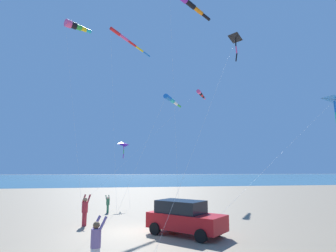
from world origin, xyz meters
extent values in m
plane|color=gray|center=(0.00, 0.00, 0.00)|extent=(600.00, 600.00, 0.00)
cube|color=#386B84|center=(165.00, 0.00, 0.00)|extent=(240.00, 600.00, 0.01)
cube|color=red|center=(-1.48, -3.11, 0.75)|extent=(4.42, 4.27, 0.84)
cube|color=black|center=(-1.22, -2.87, 1.51)|extent=(3.00, 2.94, 0.68)
cylinder|color=black|center=(-1.93, -4.78, 0.33)|extent=(0.63, 0.61, 0.66)
cylinder|color=black|center=(-3.18, -3.41, 0.33)|extent=(0.63, 0.61, 0.66)
cylinder|color=black|center=(0.23, -2.80, 0.33)|extent=(0.63, 0.61, 0.66)
cylinder|color=black|center=(-1.03, -1.44, 0.33)|extent=(0.63, 0.61, 0.66)
cube|color=red|center=(0.79, -2.94, 0.18)|extent=(0.60, 0.40, 0.36)
cube|color=white|center=(0.79, -2.94, 0.39)|extent=(0.62, 0.42, 0.06)
cube|color=#B72833|center=(2.31, 2.68, 0.42)|extent=(0.36, 0.27, 0.84)
cylinder|color=#B72833|center=(2.31, 2.68, 1.18)|extent=(0.49, 0.49, 0.69)
sphere|color=#A37551|center=(2.31, 2.68, 1.66)|extent=(0.26, 0.26, 0.26)
cylinder|color=#B72833|center=(2.53, 2.79, 1.71)|extent=(0.43, 0.24, 0.52)
cylinder|color=#B72833|center=(2.41, 2.46, 1.71)|extent=(0.43, 0.24, 0.52)
cylinder|color=#8E6B9E|center=(-6.12, 1.48, 1.11)|extent=(0.51, 0.51, 0.65)
sphere|color=brown|center=(-6.12, 1.48, 1.56)|extent=(0.25, 0.25, 0.25)
cylinder|color=#8E6B9E|center=(-5.89, 1.49, 1.61)|extent=(0.36, 0.34, 0.49)
cylinder|color=#8E6B9E|center=(-6.11, 1.25, 1.61)|extent=(0.36, 0.34, 0.49)
cube|color=#3D7F51|center=(7.85, 1.31, 0.31)|extent=(0.27, 0.19, 0.62)
cylinder|color=#3D7F51|center=(7.85, 1.31, 0.87)|extent=(0.35, 0.35, 0.51)
sphere|color=tan|center=(7.85, 1.31, 1.23)|extent=(0.19, 0.19, 0.19)
cylinder|color=#3D7F51|center=(7.93, 1.47, 1.26)|extent=(0.32, 0.16, 0.39)
cylinder|color=#3D7F51|center=(8.01, 1.23, 1.26)|extent=(0.32, 0.16, 0.39)
cylinder|color=red|center=(12.10, 1.24, 18.92)|extent=(1.22, 1.28, 0.56)
cylinder|color=#EF4C93|center=(13.00, 0.26, 18.74)|extent=(1.17, 1.24, 0.51)
cylinder|color=red|center=(13.90, -0.73, 18.56)|extent=(1.13, 1.20, 0.45)
cylinder|color=yellow|center=(14.81, -1.71, 18.38)|extent=(1.09, 1.16, 0.40)
cylinder|color=blue|center=(15.71, -2.70, 18.20)|extent=(1.05, 1.12, 0.35)
cylinder|color=white|center=(9.83, 1.14, 9.46)|extent=(3.64, 1.20, 18.92)
pyramid|color=purple|center=(13.03, -0.06, 6.43)|extent=(1.09, 1.26, 0.53)
cylinder|color=black|center=(13.07, -0.04, 6.37)|extent=(0.69, 0.41, 0.62)
cylinder|color=purple|center=(13.06, -0.07, 6.08)|extent=(0.12, 0.15, 0.50)
cylinder|color=green|center=(13.04, -0.09, 5.59)|extent=(0.12, 0.12, 0.49)
cylinder|color=purple|center=(13.01, -0.06, 5.10)|extent=(0.15, 0.15, 0.50)
cylinder|color=white|center=(11.48, -0.39, 3.17)|extent=(3.19, 0.71, 6.34)
cylinder|color=blue|center=(9.18, -4.17, 10.79)|extent=(1.14, 1.00, 0.53)
cylinder|color=#1EB7C6|center=(10.03, -4.75, 10.75)|extent=(1.09, 0.92, 0.44)
cylinder|color=white|center=(10.88, -5.33, 10.71)|extent=(1.03, 0.84, 0.35)
cylinder|color=green|center=(11.72, -5.91, 10.67)|extent=(0.98, 0.77, 0.26)
cylinder|color=white|center=(8.46, -1.70, 5.35)|extent=(0.59, 4.35, 10.69)
cylinder|color=#EF4C93|center=(16.24, -9.73, 13.78)|extent=(0.81, 0.77, 0.54)
cylinder|color=black|center=(16.74, -10.09, 13.72)|extent=(0.77, 0.72, 0.47)
cylinder|color=red|center=(17.23, -10.44, 13.66)|extent=(0.73, 0.66, 0.41)
cylinder|color=black|center=(17.73, -10.79, 13.60)|extent=(0.68, 0.60, 0.34)
cylinder|color=#EF4C93|center=(18.23, -11.14, 13.55)|extent=(0.64, 0.54, 0.27)
cylinder|color=white|center=(13.32, -2.67, 6.85)|extent=(5.34, 13.78, 13.69)
pyramid|color=black|center=(2.02, -8.30, 14.05)|extent=(1.59, 1.25, 0.46)
cylinder|color=black|center=(2.03, -8.27, 13.97)|extent=(0.35, 1.15, 0.44)
cylinder|color=black|center=(2.05, -8.28, 13.59)|extent=(0.17, 0.16, 0.63)
cylinder|color=#EF4C93|center=(2.04, -8.31, 12.97)|extent=(0.19, 0.16, 0.64)
cylinder|color=black|center=(2.05, -8.28, 12.34)|extent=(0.21, 0.21, 0.64)
cylinder|color=white|center=(-1.57, -4.49, 6.96)|extent=(7.20, 7.56, 13.92)
pyramid|color=blue|center=(1.79, -16.68, 9.44)|extent=(2.59, 2.54, 0.57)
cylinder|color=black|center=(1.81, -16.65, 9.32)|extent=(1.31, 1.44, 0.46)
cylinder|color=blue|center=(1.85, -16.69, 8.72)|extent=(0.29, 0.29, 1.00)
cylinder|color=#1EB7C6|center=(1.92, -16.77, 7.74)|extent=(0.29, 0.30, 1.00)
cylinder|color=white|center=(-0.50, -9.89, 4.62)|extent=(4.64, 13.53, 9.24)
cylinder|color=black|center=(8.15, -6.39, 20.64)|extent=(0.97, 1.32, 0.80)
cylinder|color=orange|center=(8.60, -7.37, 20.33)|extent=(0.87, 1.26, 0.70)
cylinder|color=black|center=(9.05, -8.36, 20.02)|extent=(0.77, 1.19, 0.61)
cylinder|color=white|center=(4.74, -3.80, 10.62)|extent=(4.57, 0.26, 21.24)
cylinder|color=#EF4C93|center=(13.79, 6.58, 20.23)|extent=(1.10, 1.03, 0.90)
cylinder|color=black|center=(14.14, 6.05, 20.25)|extent=(1.00, 0.96, 0.78)
cylinder|color=green|center=(14.48, 5.52, 20.26)|extent=(0.89, 0.89, 0.66)
cylinder|color=yellow|center=(14.83, 4.99, 20.28)|extent=(0.79, 0.82, 0.53)
cylinder|color=#1EB7C6|center=(15.18, 4.46, 20.29)|extent=(0.68, 0.76, 0.41)
cylinder|color=white|center=(9.19, 4.93, 10.00)|extent=(8.87, 3.84, 20.01)
camera|label=1|loc=(-16.72, 0.95, 3.49)|focal=29.08mm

